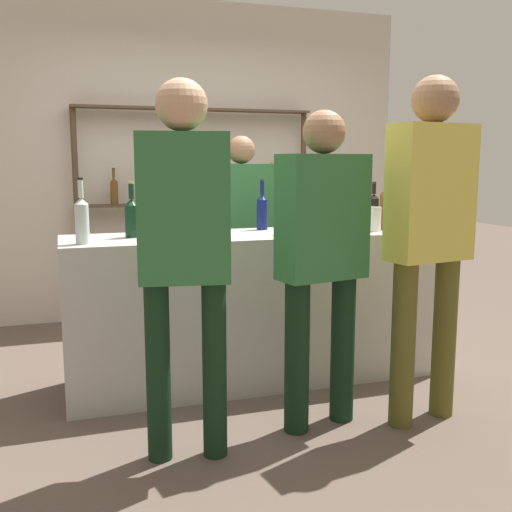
# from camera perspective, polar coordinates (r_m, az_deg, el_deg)

# --- Properties ---
(ground_plane) EXTENTS (16.00, 16.00, 0.00)m
(ground_plane) POSITION_cam_1_polar(r_m,az_deg,el_deg) (3.98, 0.00, -11.57)
(ground_plane) COLOR brown
(bar_counter) EXTENTS (2.37, 0.61, 0.95)m
(bar_counter) POSITION_cam_1_polar(r_m,az_deg,el_deg) (3.84, 0.00, -4.91)
(bar_counter) COLOR #B7B2AD
(bar_counter) RESTS_ON ground_plane
(back_wall) EXTENTS (3.97, 0.12, 2.80)m
(back_wall) POSITION_cam_1_polar(r_m,az_deg,el_deg) (5.57, -6.16, 8.97)
(back_wall) COLOR beige
(back_wall) RESTS_ON ground_plane
(back_shelf) EXTENTS (2.11, 0.18, 1.86)m
(back_shelf) POSITION_cam_1_polar(r_m,az_deg,el_deg) (5.40, -5.50, 7.13)
(back_shelf) COLOR #4C3828
(back_shelf) RESTS_ON ground_plane
(counter_bottle_0) EXTENTS (0.08, 0.08, 0.37)m
(counter_bottle_0) POSITION_cam_1_polar(r_m,az_deg,el_deg) (4.07, 12.23, 4.52)
(counter_bottle_0) COLOR brown
(counter_bottle_0) RESTS_ON bar_counter
(counter_bottle_1) EXTENTS (0.07, 0.07, 0.33)m
(counter_bottle_1) POSITION_cam_1_polar(r_m,az_deg,el_deg) (3.97, 0.58, 4.33)
(counter_bottle_1) COLOR #0F1956
(counter_bottle_1) RESTS_ON bar_counter
(counter_bottle_2) EXTENTS (0.09, 0.09, 0.33)m
(counter_bottle_2) POSITION_cam_1_polar(r_m,az_deg,el_deg) (3.64, -11.73, 3.71)
(counter_bottle_2) COLOR black
(counter_bottle_2) RESTS_ON bar_counter
(counter_bottle_3) EXTENTS (0.08, 0.08, 0.35)m
(counter_bottle_3) POSITION_cam_1_polar(r_m,az_deg,el_deg) (3.81, -6.68, 4.17)
(counter_bottle_3) COLOR silver
(counter_bottle_3) RESTS_ON bar_counter
(counter_bottle_4) EXTENTS (0.08, 0.08, 0.36)m
(counter_bottle_4) POSITION_cam_1_polar(r_m,az_deg,el_deg) (3.40, -16.25, 3.39)
(counter_bottle_4) COLOR silver
(counter_bottle_4) RESTS_ON bar_counter
(counter_bottle_5) EXTENTS (0.07, 0.07, 0.31)m
(counter_bottle_5) POSITION_cam_1_polar(r_m,az_deg,el_deg) (4.26, 11.12, 4.42)
(counter_bottle_5) COLOR black
(counter_bottle_5) RESTS_ON bar_counter
(wine_glass) EXTENTS (0.07, 0.07, 0.16)m
(wine_glass) POSITION_cam_1_polar(r_m,az_deg,el_deg) (3.68, 2.47, 3.82)
(wine_glass) COLOR silver
(wine_glass) RESTS_ON bar_counter
(ice_bucket) EXTENTS (0.21, 0.21, 0.20)m
(ice_bucket) POSITION_cam_1_polar(r_m,az_deg,el_deg) (3.98, 5.52, 3.97)
(ice_bucket) COLOR #B2B2B7
(ice_bucket) RESTS_ON bar_counter
(cork_jar) EXTENTS (0.13, 0.13, 0.16)m
(cork_jar) POSITION_cam_1_polar(r_m,az_deg,el_deg) (3.96, 10.90, 3.48)
(cork_jar) COLOR silver
(cork_jar) RESTS_ON bar_counter
(customer_right) EXTENTS (0.48, 0.27, 1.83)m
(customer_right) POSITION_cam_1_polar(r_m,az_deg,el_deg) (3.25, 16.20, 3.08)
(customer_right) COLOR brown
(customer_right) RESTS_ON ground_plane
(customer_left) EXTENTS (0.44, 0.25, 1.76)m
(customer_left) POSITION_cam_1_polar(r_m,az_deg,el_deg) (2.73, -6.87, 1.66)
(customer_left) COLOR black
(customer_left) RESTS_ON ground_plane
(server_behind_counter) EXTENTS (0.50, 0.30, 1.59)m
(server_behind_counter) POSITION_cam_1_polar(r_m,az_deg,el_deg) (4.58, -1.38, 3.03)
(server_behind_counter) COLOR black
(server_behind_counter) RESTS_ON ground_plane
(customer_center) EXTENTS (0.49, 0.29, 1.65)m
(customer_center) POSITION_cam_1_polar(r_m,az_deg,el_deg) (3.09, 6.32, 0.85)
(customer_center) COLOR black
(customer_center) RESTS_ON ground_plane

